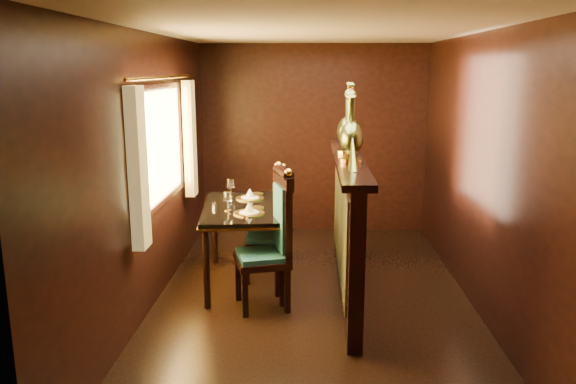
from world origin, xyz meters
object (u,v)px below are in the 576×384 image
Objects in this scene: peacock_left at (352,124)px; peacock_right at (348,118)px; dining_table at (244,213)px; chair_right at (276,221)px; chair_left at (275,234)px.

peacock_left is 0.99× the size of peacock_right.
chair_right reaches higher than dining_table.
peacock_right is (0.68, 0.54, 1.01)m from chair_left.
peacock_left reaches higher than chair_right.
chair_right is (0.32, 0.12, -0.12)m from dining_table.
dining_table is at bearing 105.45° from chair_left.
chair_left is 1.92× the size of peacock_right.
peacock_left is at bearing -90.00° from peacock_right.
peacock_left reaches higher than dining_table.
chair_right is at bearing 76.18° from chair_left.
chair_right is 1.30m from peacock_right.
chair_left is 1.10× the size of chair_right.
chair_right is 1.76× the size of peacock_left.
dining_table is 1.21× the size of chair_right.
chair_left is at bearing -177.39° from peacock_left.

